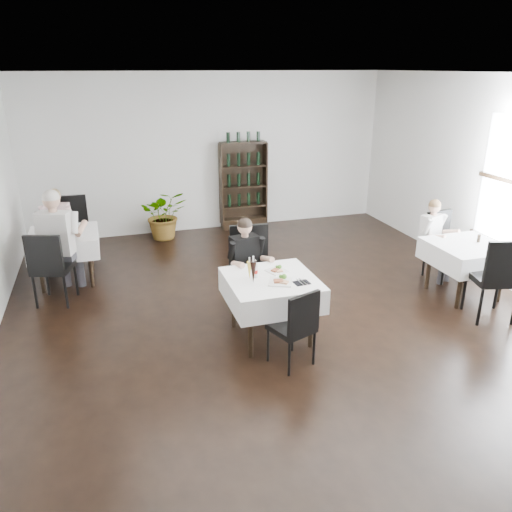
% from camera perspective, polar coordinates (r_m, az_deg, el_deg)
% --- Properties ---
extents(room_shell, '(9.00, 9.00, 9.00)m').
position_cam_1_polar(room_shell, '(5.67, 4.72, 4.62)').
color(room_shell, black).
rests_on(room_shell, ground).
extents(wine_shelf, '(0.90, 0.28, 1.75)m').
position_cam_1_polar(wine_shelf, '(9.97, -1.44, 7.96)').
color(wine_shelf, black).
rests_on(wine_shelf, ground).
extents(main_table, '(1.03, 1.03, 0.77)m').
position_cam_1_polar(main_table, '(5.87, 1.75, -3.87)').
color(main_table, black).
rests_on(main_table, ground).
extents(left_table, '(0.98, 0.98, 0.77)m').
position_cam_1_polar(left_table, '(7.95, -21.06, 1.43)').
color(left_table, black).
rests_on(left_table, ground).
extents(right_table, '(0.98, 0.98, 0.77)m').
position_cam_1_polar(right_table, '(7.56, 22.98, 0.18)').
color(right_table, black).
rests_on(right_table, ground).
extents(potted_tree, '(0.88, 0.78, 0.94)m').
position_cam_1_polar(potted_tree, '(9.56, -10.43, 4.70)').
color(potted_tree, '#26521C').
rests_on(potted_tree, ground).
extents(main_chair_far, '(0.58, 0.58, 1.13)m').
position_cam_1_polar(main_chair_far, '(6.60, -0.62, -0.78)').
color(main_chair_far, black).
rests_on(main_chair_far, ground).
extents(main_chair_near, '(0.53, 0.53, 0.90)m').
position_cam_1_polar(main_chair_near, '(5.37, 4.62, -7.75)').
color(main_chair_near, black).
rests_on(main_chair_near, ground).
extents(left_chair_far, '(0.51, 0.51, 1.11)m').
position_cam_1_polar(left_chair_far, '(8.70, -20.24, 3.25)').
color(left_chair_far, black).
rests_on(left_chair_far, ground).
extents(left_chair_near, '(0.60, 0.60, 1.05)m').
position_cam_1_polar(left_chair_near, '(7.23, -22.50, -0.86)').
color(left_chair_near, black).
rests_on(left_chair_near, ground).
extents(right_chair_far, '(0.53, 0.53, 1.02)m').
position_cam_1_polar(right_chair_far, '(8.14, 20.53, 1.67)').
color(right_chair_far, black).
rests_on(right_chair_far, ground).
extents(right_chair_near, '(0.63, 0.63, 1.13)m').
position_cam_1_polar(right_chair_near, '(6.94, 25.89, -1.86)').
color(right_chair_near, black).
rests_on(right_chair_near, ground).
extents(diner_main, '(0.52, 0.54, 1.30)m').
position_cam_1_polar(diner_main, '(6.41, -1.02, -0.41)').
color(diner_main, '#3A3A41').
rests_on(diner_main, ground).
extents(diner_left_far, '(0.54, 0.57, 1.29)m').
position_cam_1_polar(diner_left_far, '(8.54, -21.78, 3.53)').
color(diner_left_far, '#3A3A41').
rests_on(diner_left_far, ground).
extents(diner_left_near, '(0.67, 0.71, 1.56)m').
position_cam_1_polar(diner_left_near, '(7.39, -21.61, 2.27)').
color(diner_left_near, '#3A3A41').
rests_on(diner_left_near, ground).
extents(diner_right_far, '(0.55, 0.58, 1.24)m').
position_cam_1_polar(diner_right_far, '(7.98, 19.74, 2.42)').
color(diner_right_far, '#3A3A41').
rests_on(diner_right_far, ground).
extents(plate_far, '(0.28, 0.28, 0.07)m').
position_cam_1_polar(plate_far, '(6.00, 2.42, -1.63)').
color(plate_far, white).
rests_on(plate_far, main_table).
extents(plate_near, '(0.34, 0.34, 0.08)m').
position_cam_1_polar(plate_near, '(5.70, 2.86, -2.87)').
color(plate_near, white).
rests_on(plate_near, main_table).
extents(pilsner_dark, '(0.08, 0.08, 0.33)m').
position_cam_1_polar(pilsner_dark, '(5.63, -0.32, -1.85)').
color(pilsner_dark, black).
rests_on(pilsner_dark, main_table).
extents(pilsner_lager, '(0.06, 0.06, 0.27)m').
position_cam_1_polar(pilsner_lager, '(5.74, -0.75, -1.64)').
color(pilsner_lager, gold).
rests_on(pilsner_lager, main_table).
extents(coke_bottle, '(0.06, 0.06, 0.22)m').
position_cam_1_polar(coke_bottle, '(5.79, -0.07, -1.67)').
color(coke_bottle, silver).
rests_on(coke_bottle, main_table).
extents(napkin_cutlery, '(0.19, 0.20, 0.02)m').
position_cam_1_polar(napkin_cutlery, '(5.70, 5.25, -3.04)').
color(napkin_cutlery, black).
rests_on(napkin_cutlery, main_table).
extents(pepper_mill, '(0.05, 0.05, 0.11)m').
position_cam_1_polar(pepper_mill, '(7.64, 24.11, 1.86)').
color(pepper_mill, black).
rests_on(pepper_mill, right_table).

